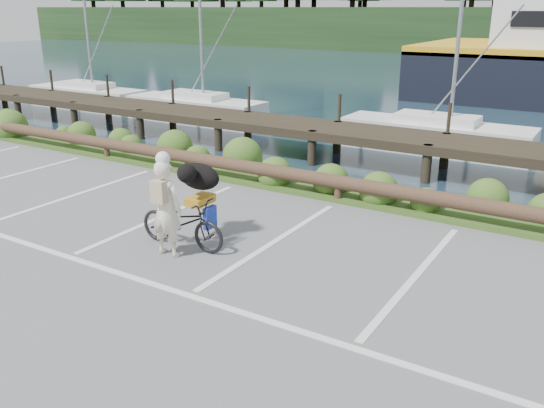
{
  "coord_description": "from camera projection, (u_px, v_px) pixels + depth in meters",
  "views": [
    {
      "loc": [
        4.95,
        -6.13,
        3.97
      ],
      "look_at": [
        0.55,
        1.01,
        1.1
      ],
      "focal_mm": 38.0,
      "sensor_mm": 36.0,
      "label": 1
    }
  ],
  "objects": [
    {
      "name": "ground",
      "position": [
        206.0,
        285.0,
        8.68
      ],
      "size": [
        72.0,
        72.0,
        0.0
      ],
      "primitive_type": "plane",
      "color": "#5A595C"
    },
    {
      "name": "vegetation_strip",
      "position": [
        351.0,
        191.0,
        12.93
      ],
      "size": [
        34.0,
        1.6,
        0.1
      ],
      "primitive_type": "cube",
      "color": "#3D5B21",
      "rests_on": "ground"
    },
    {
      "name": "log_rail",
      "position": [
        338.0,
        202.0,
        12.39
      ],
      "size": [
        32.0,
        0.3,
        0.6
      ],
      "primitive_type": null,
      "color": "#443021",
      "rests_on": "ground"
    },
    {
      "name": "bicycle",
      "position": [
        182.0,
        222.0,
        9.94
      ],
      "size": [
        1.73,
        0.67,
        0.9
      ],
      "primitive_type": "imported",
      "rotation": [
        0.0,
        0.0,
        1.61
      ],
      "color": "black",
      "rests_on": "ground"
    },
    {
      "name": "cyclist",
      "position": [
        166.0,
        209.0,
        9.49
      ],
      "size": [
        0.62,
        0.42,
        1.65
      ],
      "primitive_type": "imported",
      "rotation": [
        0.0,
        0.0,
        3.18
      ],
      "color": "beige",
      "rests_on": "ground"
    },
    {
      "name": "dog",
      "position": [
        199.0,
        176.0,
        10.17
      ],
      "size": [
        0.44,
        0.85,
        0.48
      ],
      "primitive_type": "ellipsoid",
      "rotation": [
        0.0,
        0.0,
        1.61
      ],
      "color": "black",
      "rests_on": "bicycle"
    }
  ]
}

